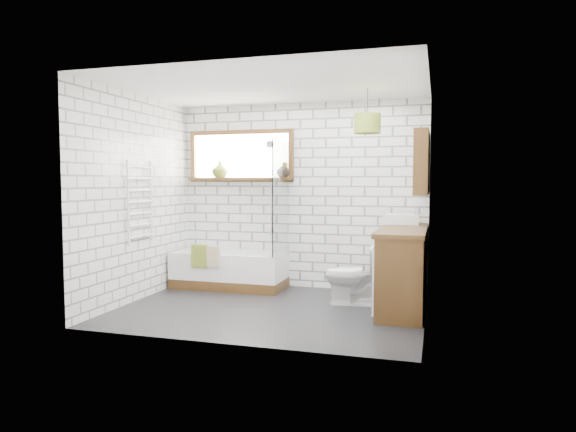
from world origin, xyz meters
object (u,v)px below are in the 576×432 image
(basin, at_px, (402,219))
(bathtub, at_px, (230,270))
(vanity, at_px, (403,268))
(pendant, at_px, (367,124))
(toilet, at_px, (354,275))

(basin, bearing_deg, bathtub, -179.61)
(vanity, bearing_deg, pendant, -170.21)
(toilet, height_order, pendant, pendant)
(vanity, relative_size, pendant, 5.38)
(bathtub, relative_size, toilet, 2.15)
(toilet, distance_m, pendant, 1.76)
(bathtub, bearing_deg, vanity, -11.67)
(bathtub, bearing_deg, toilet, -14.97)
(bathtub, bearing_deg, pendant, -16.10)
(bathtub, xyz_separation_m, vanity, (2.35, -0.48, 0.22))
(basin, height_order, pendant, pendant)
(basin, relative_size, pendant, 1.41)
(vanity, height_order, toilet, vanity)
(bathtub, xyz_separation_m, toilet, (1.78, -0.48, 0.11))
(toilet, bearing_deg, vanity, 81.11)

